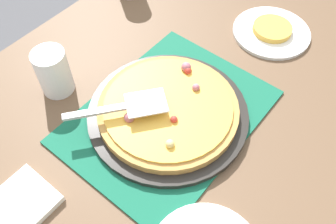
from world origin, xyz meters
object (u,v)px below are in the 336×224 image
(napkin_stack, at_px, (22,202))
(pizza_server, at_px, (125,107))
(served_slice_left, at_px, (272,29))
(cup_far, at_px, (53,72))
(pizza, at_px, (168,108))
(pizza_pan, at_px, (168,114))
(plate_near_left, at_px, (271,32))

(napkin_stack, bearing_deg, pizza_server, 173.58)
(served_slice_left, xyz_separation_m, cup_far, (0.52, -0.32, 0.04))
(pizza, relative_size, napkin_stack, 2.75)
(napkin_stack, bearing_deg, pizza_pan, 165.47)
(pizza_pan, bearing_deg, plate_near_left, 173.91)
(pizza, bearing_deg, pizza_pan, 65.18)
(pizza_pan, relative_size, napkin_stack, 3.17)
(pizza, height_order, napkin_stack, pizza)
(pizza, bearing_deg, plate_near_left, 173.84)
(plate_near_left, distance_m, pizza_server, 0.51)
(cup_far, height_order, napkin_stack, cup_far)
(pizza_pan, distance_m, napkin_stack, 0.37)
(napkin_stack, bearing_deg, pizza, 165.55)
(pizza, distance_m, plate_near_left, 0.42)
(pizza, relative_size, cup_far, 2.75)
(pizza_pan, bearing_deg, served_slice_left, 173.91)
(napkin_stack, bearing_deg, cup_far, -144.46)
(plate_near_left, distance_m, napkin_stack, 0.78)
(pizza, bearing_deg, served_slice_left, 173.84)
(served_slice_left, distance_m, napkin_stack, 0.78)
(pizza_server, bearing_deg, plate_near_left, 167.96)
(pizza_pan, height_order, served_slice_left, served_slice_left)
(served_slice_left, xyz_separation_m, pizza_server, (0.49, -0.11, 0.05))
(pizza_pan, xyz_separation_m, pizza, (-0.00, -0.00, 0.02))
(pizza, xyz_separation_m, pizza_server, (0.08, -0.06, 0.04))
(pizza, relative_size, pizza_server, 1.60)
(served_slice_left, bearing_deg, napkin_stack, -10.03)
(served_slice_left, bearing_deg, cup_far, -31.36)
(pizza_pan, xyz_separation_m, pizza_server, (0.08, -0.06, 0.06))
(cup_far, bearing_deg, served_slice_left, 148.64)
(plate_near_left, distance_m, served_slice_left, 0.01)
(pizza_pan, bearing_deg, pizza_server, -38.44)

